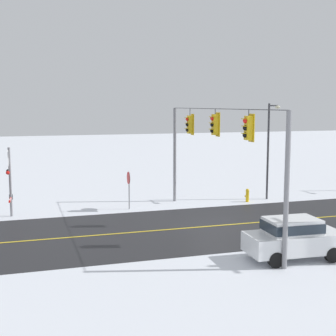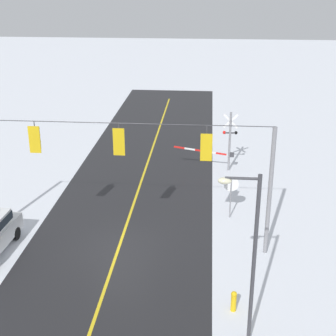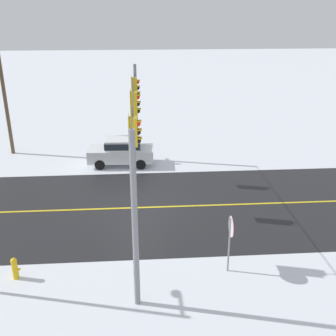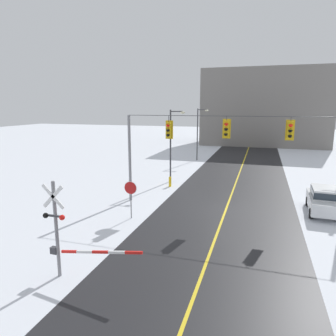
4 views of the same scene
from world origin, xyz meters
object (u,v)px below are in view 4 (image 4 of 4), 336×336
Objects in this scene: stop_sign at (131,192)px; fire_hydrant at (170,181)px; parked_car_white at (324,199)px; streetlamp_near at (173,139)px; railroad_crossing at (63,231)px; streetlamp_far at (199,129)px.

stop_sign is 8.12m from fire_hydrant.
parked_car_white is 4.84× the size of fire_hydrant.
railroad_crossing is at bearing -88.85° from streetlamp_near.
streetlamp_near and streetlamp_far have the same top height.
streetlamp_far is (-0.33, 28.50, 1.91)m from railroad_crossing.
streetlamp_far is (-11.66, 17.11, 2.96)m from parked_car_white.
stop_sign is at bearing -90.78° from fire_hydrant.
streetlamp_near reaches higher than stop_sign.
streetlamp_far reaches higher than fire_hydrant.
streetlamp_near is 1.00× the size of streetlamp_far.
railroad_crossing reaches higher than stop_sign.
railroad_crossing is at bearing -89.33° from streetlamp_far.
streetlamp_near is at bearing 155.69° from parked_car_white.
railroad_crossing is 16.77m from streetlamp_near.
fire_hydrant is at bearing 89.22° from stop_sign.
fire_hydrant is (0.26, -13.55, -3.45)m from streetlamp_far.
streetlamp_far is (0.00, 11.84, 0.00)m from streetlamp_near.
stop_sign is at bearing -89.59° from streetlamp_far.
streetlamp_near is at bearing 90.90° from stop_sign.
railroad_crossing is 0.64× the size of streetlamp_near.
streetlamp_near is 11.84m from streetlamp_far.
parked_car_white is at bearing -55.72° from streetlamp_far.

